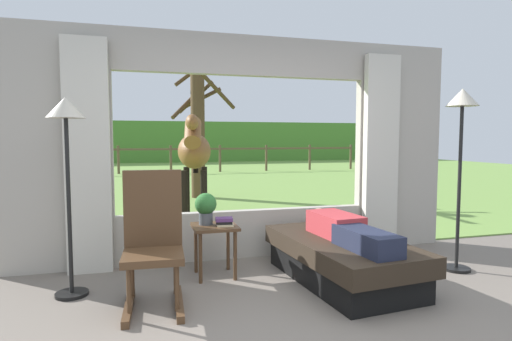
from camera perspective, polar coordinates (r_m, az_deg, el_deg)
name	(u,v)px	position (r m, az deg, el deg)	size (l,w,h in m)	color
back_wall_with_window	(245,150)	(4.80, -1.48, 2.78)	(5.20, 0.12, 2.55)	#ADA599
curtain_panel_left	(88,157)	(4.55, -22.15, 1.74)	(0.44, 0.10, 2.40)	beige
curtain_panel_right	(381,154)	(5.35, 16.77, 2.23)	(0.44, 0.10, 2.40)	beige
outdoor_pasture_lawn	(174,176)	(15.66, -11.25, -0.73)	(36.00, 21.68, 0.02)	#759E47
distant_hill_ridge	(161,142)	(25.42, -12.98, 3.86)	(36.00, 2.00, 2.40)	#4D8432
recliner_sofa	(342,259)	(4.19, 11.68, -11.84)	(1.06, 1.78, 0.42)	black
reclining_person	(345,229)	(4.08, 12.07, -7.92)	(0.40, 1.44, 0.22)	#B23338
rocking_chair	(153,240)	(3.59, -13.94, -9.26)	(0.50, 0.70, 1.12)	#4C331E
side_table	(215,234)	(4.23, -5.68, -8.74)	(0.44, 0.44, 0.52)	#4C331E
potted_plant	(206,207)	(4.22, -6.93, -4.94)	(0.22, 0.22, 0.32)	#4C5156
book_stack	(224,222)	(4.16, -4.38, -7.03)	(0.19, 0.15, 0.08)	beige
floor_lamp_left	(66,136)	(3.93, -24.60, 4.30)	(0.32, 0.32, 1.74)	black
floor_lamp_right	(462,124)	(4.79, 26.41, 5.72)	(0.32, 0.32, 1.90)	black
horse	(194,152)	(7.15, -8.48, 2.50)	(0.74, 1.82, 1.73)	brown
pasture_tree	(198,127)	(9.74, -7.96, 5.89)	(1.54, 1.55, 3.27)	#4C3823
pasture_fence_line	(171,155)	(16.95, -11.63, 2.14)	(16.10, 0.10, 1.10)	brown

